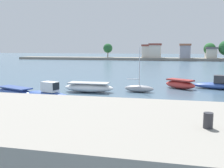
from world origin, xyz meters
name	(u,v)px	position (x,y,z in m)	size (l,w,h in m)	color
ground_plane	(76,117)	(0.00, 0.00, 0.00)	(400.00, 400.00, 0.00)	#476075
seawall_embankment	(7,137)	(0.00, -7.84, 1.18)	(98.90, 7.27, 2.37)	gray
mooring_bollard	(208,120)	(7.78, -8.60, 2.62)	(0.30, 0.30, 0.50)	#2D2D33
moored_boat_1	(15,91)	(-9.15, 6.55, 0.42)	(5.38, 3.49, 0.88)	#3856A8
moored_boat_2	(48,94)	(-4.84, 5.42, 0.53)	(5.73, 3.32, 1.71)	#3856A8
moored_boat_3	(89,87)	(-2.34, 10.21, 0.52)	(5.59, 2.01, 1.08)	white
moored_boat_4	(139,88)	(3.07, 11.50, 0.43)	(3.36, 1.36, 4.90)	#9E9EA3
moored_boat_5	(180,84)	(7.58, 15.11, 0.54)	(4.12, 3.48, 1.13)	#C63833
moored_boat_6	(218,84)	(11.97, 15.89, 0.57)	(5.56, 2.56, 1.65)	#3856A8
distant_shoreline	(172,55)	(6.25, 87.51, 2.11)	(115.37, 8.36, 7.57)	gray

